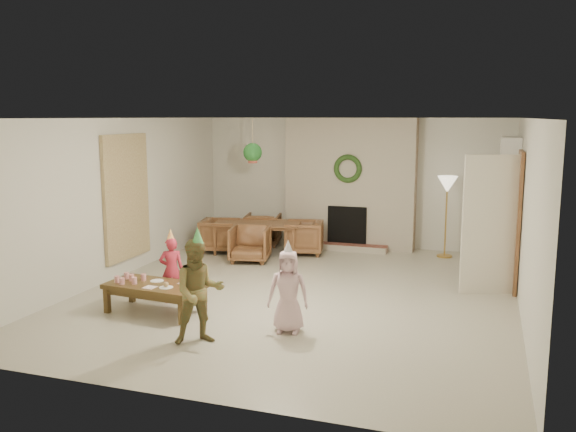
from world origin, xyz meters
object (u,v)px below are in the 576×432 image
at_px(child_pink, 288,291).
at_px(dining_chair_right, 304,237).
at_px(dining_chair_left, 220,235).
at_px(child_red, 172,270).
at_px(dining_table, 257,238).
at_px(coffee_table_top, 155,286).
at_px(dining_chair_far, 263,229).
at_px(dining_chair_near, 250,244).
at_px(child_plaid, 199,292).

bearing_deg(child_pink, dining_chair_right, 94.76).
height_order(dining_chair_left, child_red, child_red).
relative_size(dining_table, coffee_table_top, 1.28).
xyz_separation_m(dining_chair_far, dining_chair_left, (-0.55, -0.83, 0.00)).
height_order(dining_chair_near, dining_chair_left, same).
xyz_separation_m(dining_table, dining_chair_left, (-0.69, -0.14, 0.03)).
xyz_separation_m(dining_chair_near, child_red, (-0.13, -2.52, 0.14)).
bearing_deg(dining_table, child_plaid, -88.24).
xyz_separation_m(dining_chair_near, child_plaid, (0.90, -3.76, 0.28)).
relative_size(dining_table, dining_chair_right, 2.34).
distance_m(dining_table, dining_chair_far, 0.71).
relative_size(dining_chair_right, coffee_table_top, 0.55).
bearing_deg(child_red, dining_table, -119.50).
distance_m(dining_chair_left, child_red, 3.16).
bearing_deg(dining_table, dining_chair_left, 180.00).
relative_size(dining_chair_far, dining_chair_right, 1.00).
bearing_deg(dining_table, dining_chair_right, 0.00).
relative_size(dining_chair_far, child_red, 0.76).
height_order(dining_chair_far, coffee_table_top, dining_chair_far).
xyz_separation_m(dining_table, dining_chair_far, (-0.14, 0.69, 0.03)).
relative_size(child_red, child_plaid, 0.76).
bearing_deg(dining_chair_right, child_red, -25.68).
relative_size(dining_chair_near, child_pink, 0.70).
bearing_deg(child_plaid, coffee_table_top, 109.08).
bearing_deg(dining_table, dining_chair_far, 90.00).
relative_size(dining_chair_left, child_red, 0.76).
height_order(child_plaid, child_pink, child_plaid).
bearing_deg(dining_chair_near, dining_chair_right, 38.66).
xyz_separation_m(dining_chair_near, dining_chair_far, (-0.28, 1.39, 0.00)).
distance_m(dining_chair_near, child_red, 2.53).
bearing_deg(dining_chair_far, coffee_table_top, 80.63).
distance_m(dining_chair_near, dining_chair_right, 1.13).
relative_size(dining_table, child_plaid, 1.36).
bearing_deg(dining_table, child_red, -101.34).
relative_size(child_plaid, child_pink, 1.20).
distance_m(child_plaid, child_pink, 1.06).
distance_m(dining_chair_right, child_pink, 4.11).
height_order(dining_chair_near, dining_chair_far, same).
bearing_deg(child_pink, coffee_table_top, 166.67).
bearing_deg(coffee_table_top, dining_chair_far, 96.91).
xyz_separation_m(dining_chair_far, coffee_table_top, (0.16, -4.37, 0.05)).
relative_size(dining_table, child_red, 1.78).
height_order(dining_table, child_red, child_red).
bearing_deg(dining_chair_right, dining_table, -90.00).
relative_size(dining_chair_near, coffee_table_top, 0.55).
distance_m(dining_chair_far, coffee_table_top, 4.38).
bearing_deg(coffee_table_top, child_pink, 1.03).
xyz_separation_m(dining_chair_right, coffee_table_top, (-0.85, -3.86, 0.05)).
xyz_separation_m(child_red, child_pink, (1.87, -0.59, 0.04)).
relative_size(dining_table, dining_chair_left, 2.34).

